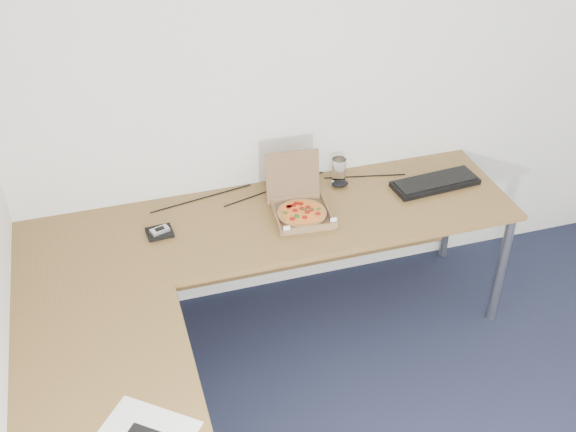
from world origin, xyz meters
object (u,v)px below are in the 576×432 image
object	(u,v)px
keyboard	(435,183)
wallet	(160,232)
desk	(228,290)
pizza_box	(301,210)
drinking_glass	(339,170)

from	to	relation	value
keyboard	wallet	world-z (taller)	keyboard
desk	pizza_box	bearing A→B (deg)	41.25
pizza_box	keyboard	xyz separation A→B (m)	(0.78, 0.06, -0.02)
desk	keyboard	size ratio (longest dim) A/B	5.32
desk	drinking_glass	bearing A→B (deg)	41.09
pizza_box	keyboard	size ratio (longest dim) A/B	0.69
desk	pizza_box	distance (m)	0.63
pizza_box	desk	bearing A→B (deg)	-133.55
desk	pizza_box	xyz separation A→B (m)	(0.47, 0.42, 0.06)
wallet	desk	bearing A→B (deg)	-67.62
pizza_box	wallet	xyz separation A→B (m)	(-0.71, 0.05, -0.02)
keyboard	wallet	xyz separation A→B (m)	(-1.48, -0.01, -0.00)
wallet	keyboard	bearing A→B (deg)	-3.94
desk	drinking_glass	distance (m)	1.03
desk	pizza_box	world-z (taller)	pizza_box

